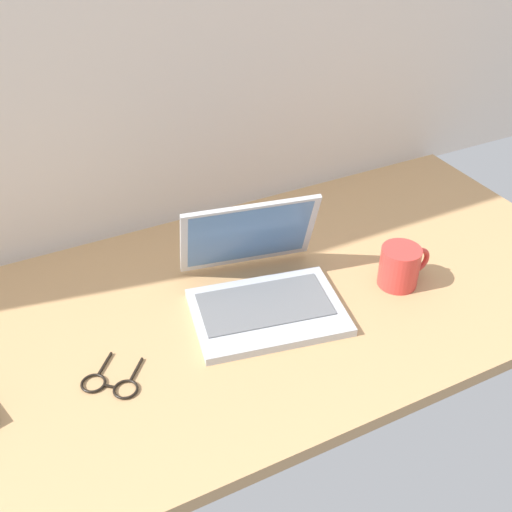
{
  "coord_description": "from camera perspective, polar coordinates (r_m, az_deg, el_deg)",
  "views": [
    {
      "loc": [
        -0.47,
        -0.92,
        0.9
      ],
      "look_at": [
        -0.0,
        0.0,
        0.15
      ],
      "focal_mm": 43.67,
      "sensor_mm": 36.0,
      "label": 1
    }
  ],
  "objects": [
    {
      "name": "eyeglasses",
      "position": [
        1.2,
        -13.2,
        -11.4
      ],
      "size": [
        0.14,
        0.14,
        0.01
      ],
      "color": "black",
      "rests_on": "desk"
    },
    {
      "name": "desk",
      "position": [
        1.36,
        0.03,
        -4.61
      ],
      "size": [
        1.6,
        0.76,
        0.03
      ],
      "color": "tan",
      "rests_on": "ground"
    },
    {
      "name": "laptop",
      "position": [
        1.32,
        0.41,
        -2.63
      ],
      "size": [
        0.36,
        0.35,
        0.21
      ],
      "color": "#B2B5BA",
      "rests_on": "desk"
    },
    {
      "name": "coffee_mug",
      "position": [
        1.4,
        13.09,
        -0.88
      ],
      "size": [
        0.13,
        0.09,
        0.09
      ],
      "color": "red",
      "rests_on": "desk"
    }
  ]
}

